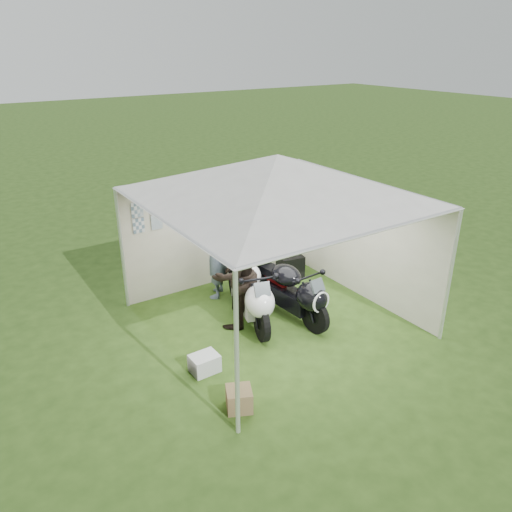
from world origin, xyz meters
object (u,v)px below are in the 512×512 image
object	(u,v)px
person_blue_jacket	(216,254)
equipment_box	(290,267)
motorcycle_black	(292,290)
crate_0	(205,363)
paddock_stand	(259,292)
crate_1	(239,399)
person_dark_jacket	(235,274)
canopy_tent	(276,181)
motorcycle_white	(250,291)

from	to	relation	value
person_blue_jacket	equipment_box	bearing A→B (deg)	122.85
motorcycle_black	person_blue_jacket	bearing A→B (deg)	109.65
crate_0	paddock_stand	bearing A→B (deg)	36.66
motorcycle_black	crate_1	bearing A→B (deg)	-147.47
person_dark_jacket	crate_0	xyz separation A→B (m)	(-1.12, -0.92, -0.85)
equipment_box	crate_1	size ratio (longest dim) A/B	1.45
canopy_tent	motorcycle_white	bearing A→B (deg)	149.17
motorcycle_white	person_blue_jacket	size ratio (longest dim) A/B	1.22
canopy_tent	equipment_box	size ratio (longest dim) A/B	11.40
paddock_stand	person_blue_jacket	bearing A→B (deg)	135.81
motorcycle_black	crate_0	bearing A→B (deg)	-169.52
motorcycle_white	equipment_box	bearing A→B (deg)	47.34
motorcycle_white	crate_0	size ratio (longest dim) A/B	5.09
motorcycle_white	crate_1	world-z (taller)	motorcycle_white
person_dark_jacket	crate_0	distance (m)	1.68
motorcycle_white	crate_0	world-z (taller)	motorcycle_white
equipment_box	paddock_stand	bearing A→B (deg)	-157.84
crate_1	person_dark_jacket	bearing A→B (deg)	59.77
canopy_tent	crate_1	distance (m)	3.42
canopy_tent	person_dark_jacket	world-z (taller)	canopy_tent
crate_1	paddock_stand	bearing A→B (deg)	51.30
canopy_tent	person_blue_jacket	world-z (taller)	canopy_tent
equipment_box	crate_1	bearing A→B (deg)	-136.42
crate_0	crate_1	world-z (taller)	crate_1
canopy_tent	person_dark_jacket	xyz separation A→B (m)	(-0.63, 0.26, -1.59)
motorcycle_white	crate_1	size ratio (longest dim) A/B	6.20
person_blue_jacket	canopy_tent	bearing A→B (deg)	52.62
person_dark_jacket	canopy_tent	bearing A→B (deg)	144.59
motorcycle_black	person_blue_jacket	world-z (taller)	person_blue_jacket
motorcycle_white	crate_0	xyz separation A→B (m)	(-1.38, -0.87, -0.46)
motorcycle_white	paddock_stand	world-z (taller)	motorcycle_white
motorcycle_white	canopy_tent	bearing A→B (deg)	-15.37
crate_1	equipment_box	bearing A→B (deg)	43.58
person_blue_jacket	crate_1	size ratio (longest dim) A/B	5.09
equipment_box	crate_0	xyz separation A→B (m)	(-3.07, -1.92, -0.11)
canopy_tent	person_blue_jacket	distance (m)	2.24
person_dark_jacket	equipment_box	xyz separation A→B (m)	(1.95, 1.00, -0.74)
canopy_tent	paddock_stand	distance (m)	2.57
motorcycle_white	person_dark_jacket	size ratio (longest dim) A/B	1.07
crate_1	motorcycle_black	bearing A→B (deg)	36.97
motorcycle_white	person_blue_jacket	world-z (taller)	person_blue_jacket
motorcycle_black	motorcycle_white	bearing A→B (deg)	149.93
person_dark_jacket	crate_1	distance (m)	2.37
person_blue_jacket	equipment_box	size ratio (longest dim) A/B	3.52
motorcycle_black	person_dark_jacket	size ratio (longest dim) A/B	1.04
canopy_tent	crate_1	size ratio (longest dim) A/B	16.50
motorcycle_white	paddock_stand	bearing A→B (deg)	60.69
crate_1	canopy_tent	bearing A→B (deg)	43.40
paddock_stand	crate_0	size ratio (longest dim) A/B	0.97
motorcycle_black	crate_1	xyz separation A→B (m)	(-2.06, -1.55, -0.41)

